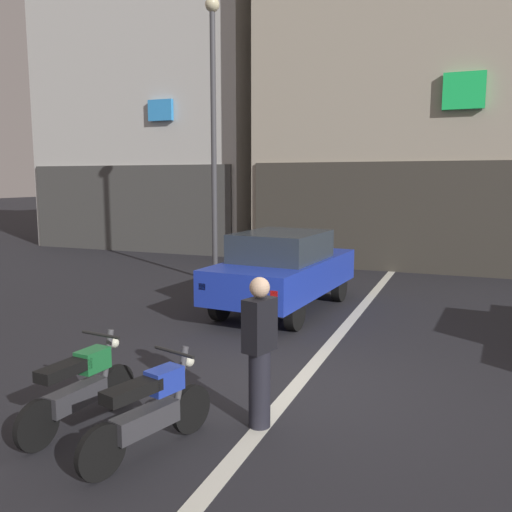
{
  "coord_description": "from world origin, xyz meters",
  "views": [
    {
      "loc": [
        1.98,
        -6.37,
        2.7
      ],
      "look_at": [
        -1.33,
        2.0,
        1.4
      ],
      "focal_mm": 37.53,
      "sensor_mm": 36.0,
      "label": 1
    }
  ],
  "objects_px": {
    "car_blue_crossing_near": "(283,268)",
    "motorcycle_green_row_leftmost": "(81,386)",
    "motorcycle_blue_row_left_mid": "(151,409)",
    "person_by_motorcycles": "(260,351)",
    "street_lamp": "(213,115)"
  },
  "relations": [
    {
      "from": "car_blue_crossing_near",
      "to": "person_by_motorcycles",
      "type": "relative_size",
      "value": 2.54
    },
    {
      "from": "motorcycle_blue_row_left_mid",
      "to": "person_by_motorcycles",
      "type": "xyz_separation_m",
      "value": [
        0.79,
        0.93,
        0.4
      ]
    },
    {
      "from": "motorcycle_blue_row_left_mid",
      "to": "person_by_motorcycles",
      "type": "distance_m",
      "value": 1.28
    },
    {
      "from": "street_lamp",
      "to": "motorcycle_blue_row_left_mid",
      "type": "xyz_separation_m",
      "value": [
        3.35,
        -8.33,
        -3.87
      ]
    },
    {
      "from": "street_lamp",
      "to": "motorcycle_blue_row_left_mid",
      "type": "distance_m",
      "value": 9.78
    },
    {
      "from": "car_blue_crossing_near",
      "to": "motorcycle_green_row_leftmost",
      "type": "height_order",
      "value": "car_blue_crossing_near"
    },
    {
      "from": "motorcycle_blue_row_left_mid",
      "to": "motorcycle_green_row_leftmost",
      "type": "bearing_deg",
      "value": 168.0
    },
    {
      "from": "street_lamp",
      "to": "person_by_motorcycles",
      "type": "xyz_separation_m",
      "value": [
        4.14,
        -7.4,
        -3.47
      ]
    },
    {
      "from": "motorcycle_green_row_leftmost",
      "to": "motorcycle_blue_row_left_mid",
      "type": "distance_m",
      "value": 1.05
    },
    {
      "from": "car_blue_crossing_near",
      "to": "street_lamp",
      "type": "xyz_separation_m",
      "value": [
        -2.69,
        2.32,
        3.44
      ]
    },
    {
      "from": "car_blue_crossing_near",
      "to": "person_by_motorcycles",
      "type": "distance_m",
      "value": 5.28
    },
    {
      "from": "car_blue_crossing_near",
      "to": "motorcycle_blue_row_left_mid",
      "type": "height_order",
      "value": "car_blue_crossing_near"
    },
    {
      "from": "street_lamp",
      "to": "motorcycle_green_row_leftmost",
      "type": "height_order",
      "value": "street_lamp"
    },
    {
      "from": "motorcycle_green_row_leftmost",
      "to": "motorcycle_blue_row_left_mid",
      "type": "xyz_separation_m",
      "value": [
        1.03,
        -0.22,
        0.0
      ]
    },
    {
      "from": "person_by_motorcycles",
      "to": "street_lamp",
      "type": "bearing_deg",
      "value": 119.21
    }
  ]
}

